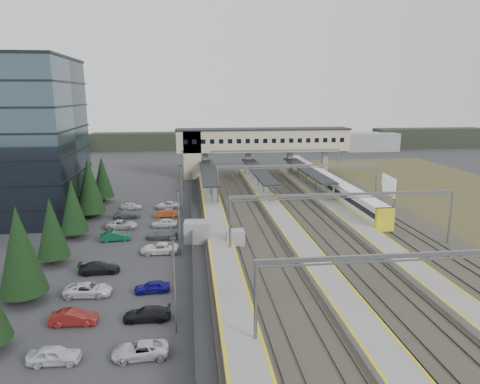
{
  "coord_description": "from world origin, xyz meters",
  "views": [
    {
      "loc": [
        -6.52,
        -56.49,
        18.72
      ],
      "look_at": [
        1.07,
        7.87,
        4.0
      ],
      "focal_mm": 32.0,
      "sensor_mm": 36.0,
      "label": 1
    }
  ],
  "objects": [
    {
      "name": "ground",
      "position": [
        0.0,
        0.0,
        0.0
      ],
      "size": [
        220.0,
        220.0,
        0.0
      ],
      "primitive_type": "plane",
      "color": "#2B2B2D",
      "rests_on": "ground"
    },
    {
      "name": "conifer_row",
      "position": [
        -22.0,
        -3.86,
        4.84
      ],
      "size": [
        4.42,
        49.82,
        9.5
      ],
      "color": "black",
      "rests_on": "ground"
    },
    {
      "name": "car_park",
      "position": [
        -13.53,
        -6.63,
        0.61
      ],
      "size": [
        10.59,
        44.45,
        1.27
      ],
      "color": "silver",
      "rests_on": "ground"
    },
    {
      "name": "lampposts",
      "position": [
        -8.0,
        1.25,
        4.34
      ],
      "size": [
        0.5,
        53.25,
        8.07
      ],
      "color": "slate",
      "rests_on": "ground"
    },
    {
      "name": "fence",
      "position": [
        -6.5,
        5.0,
        1.0
      ],
      "size": [
        0.08,
        90.0,
        2.0
      ],
      "color": "#26282B",
      "rests_on": "ground"
    },
    {
      "name": "relay_cabin_near",
      "position": [
        -5.84,
        -3.16,
        1.38
      ],
      "size": [
        3.49,
        2.68,
        2.75
      ],
      "color": "gray",
      "rests_on": "ground"
    },
    {
      "name": "relay_cabin_far",
      "position": [
        -1.08,
        -5.26,
        1.03
      ],
      "size": [
        2.25,
        1.87,
        2.06
      ],
      "color": "gray",
      "rests_on": "ground"
    },
    {
      "name": "rail_corridor",
      "position": [
        9.34,
        5.0,
        0.29
      ],
      "size": [
        34.0,
        90.0,
        0.92
      ],
      "color": "#332F26",
      "rests_on": "ground"
    },
    {
      "name": "canopies",
      "position": [
        7.0,
        27.0,
        3.92
      ],
      "size": [
        23.1,
        30.0,
        3.28
      ],
      "color": "black",
      "rests_on": "ground"
    },
    {
      "name": "footbridge",
      "position": [
        7.7,
        42.0,
        7.93
      ],
      "size": [
        40.4,
        6.4,
        11.2
      ],
      "color": "#C2BB95",
      "rests_on": "ground"
    },
    {
      "name": "gantries",
      "position": [
        12.0,
        3.0,
        6.0
      ],
      "size": [
        28.4,
        62.28,
        7.17
      ],
      "color": "slate",
      "rests_on": "ground"
    },
    {
      "name": "train",
      "position": [
        20.0,
        23.93,
        1.85
      ],
      "size": [
        2.58,
        53.88,
        3.25
      ],
      "color": "white",
      "rests_on": "ground"
    },
    {
      "name": "billboard",
      "position": [
        26.8,
        10.94,
        3.62
      ],
      "size": [
        0.75,
        6.24,
        5.37
      ],
      "color": "slate",
      "rests_on": "ground"
    },
    {
      "name": "treeline_far",
      "position": [
        23.81,
        92.28,
        2.95
      ],
      "size": [
        170.0,
        19.0,
        7.0
      ],
      "color": "black",
      "rests_on": "ground"
    }
  ]
}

